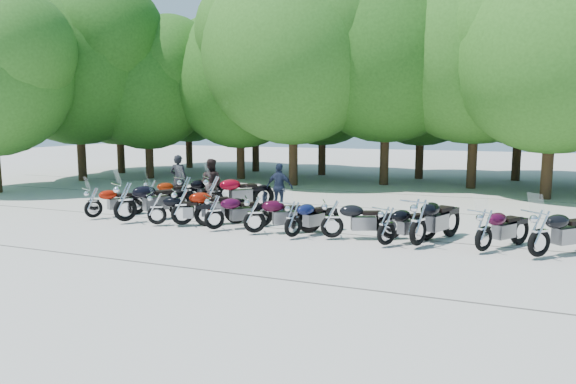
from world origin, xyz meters
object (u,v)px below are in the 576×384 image
at_px(motorcycle_11, 540,232).
at_px(rider_0, 179,179).
at_px(motorcycle_4, 214,211).
at_px(motorcycle_7, 332,218).
at_px(motorcycle_0, 93,202).
at_px(motorcycle_6, 293,218).
at_px(motorcycle_2, 157,208).
at_px(motorcycle_14, 213,192).
at_px(rider_1, 211,183).
at_px(motorcycle_3, 182,205).
at_px(motorcycle_9, 418,221).
at_px(motorcycle_12, 152,192).
at_px(motorcycle_1, 125,200).
at_px(motorcycle_10, 484,229).
at_px(rider_2, 280,187).
at_px(motorcycle_5, 254,213).
at_px(motorcycle_8, 387,225).
at_px(motorcycle_13, 185,191).

bearing_deg(motorcycle_11, rider_0, 26.99).
height_order(motorcycle_4, motorcycle_7, motorcycle_7).
bearing_deg(motorcycle_0, motorcycle_6, -154.06).
distance_m(motorcycle_2, motorcycle_6, 4.39).
bearing_deg(motorcycle_14, motorcycle_4, 163.66).
relative_size(rider_0, rider_1, 1.04).
bearing_deg(motorcycle_3, motorcycle_9, -130.70).
height_order(motorcycle_0, motorcycle_9, motorcycle_9).
relative_size(motorcycle_9, motorcycle_11, 1.08).
bearing_deg(motorcycle_14, motorcycle_12, 43.62).
height_order(motorcycle_1, rider_1, rider_1).
relative_size(motorcycle_4, rider_1, 1.17).
bearing_deg(motorcycle_4, rider_1, -16.77).
bearing_deg(rider_1, motorcycle_11, 151.07).
xyz_separation_m(motorcycle_0, motorcycle_14, (2.98, 2.47, 0.14)).
bearing_deg(motorcycle_6, motorcycle_10, -151.21).
bearing_deg(rider_1, motorcycle_2, 82.33).
height_order(motorcycle_12, rider_0, rider_0).
distance_m(motorcycle_2, rider_1, 3.55).
xyz_separation_m(motorcycle_1, rider_1, (0.96, 3.54, 0.17)).
xyz_separation_m(motorcycle_3, motorcycle_7, (4.64, 0.02, -0.05)).
height_order(motorcycle_1, motorcycle_7, motorcycle_1).
xyz_separation_m(motorcycle_0, motorcycle_3, (3.31, 0.03, 0.07)).
bearing_deg(motorcycle_2, rider_0, 2.79).
relative_size(motorcycle_3, motorcycle_7, 1.08).
bearing_deg(rider_2, rider_0, 0.15).
bearing_deg(motorcycle_9, rider_1, -1.53).
bearing_deg(motorcycle_5, motorcycle_4, 57.28).
height_order(motorcycle_8, rider_2, rider_2).
relative_size(motorcycle_5, motorcycle_7, 1.02).
bearing_deg(rider_2, motorcycle_10, 154.86).
xyz_separation_m(motorcycle_4, motorcycle_8, (4.93, -0.07, -0.01)).
bearing_deg(motorcycle_9, motorcycle_1, 22.87).
bearing_deg(motorcycle_3, motorcycle_12, 9.65).
bearing_deg(motorcycle_4, motorcycle_13, -3.70).
bearing_deg(motorcycle_5, motorcycle_13, 22.61).
bearing_deg(motorcycle_1, motorcycle_2, -148.68).
height_order(motorcycle_3, rider_2, rider_2).
height_order(motorcycle_1, rider_0, rider_0).
height_order(motorcycle_0, motorcycle_5, motorcycle_5).
distance_m(motorcycle_5, rider_1, 4.91).
height_order(motorcycle_5, motorcycle_9, motorcycle_9).
xyz_separation_m(motorcycle_2, motorcycle_7, (5.39, 0.22, 0.03)).
distance_m(motorcycle_2, motorcycle_12, 3.37).
bearing_deg(rider_2, motorcycle_5, 105.09).
bearing_deg(motorcycle_12, motorcycle_8, -152.70).
xyz_separation_m(motorcycle_9, motorcycle_12, (-9.74, 2.50, -0.12)).
relative_size(motorcycle_4, motorcycle_7, 0.98).
height_order(motorcycle_3, motorcycle_14, motorcycle_14).
bearing_deg(rider_0, motorcycle_3, 117.26).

